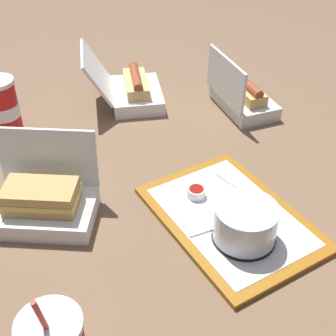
{
  "coord_description": "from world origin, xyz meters",
  "views": [
    {
      "loc": [
        0.84,
        -0.28,
        0.69
      ],
      "look_at": [
        0.05,
        -0.01,
        0.05
      ],
      "focal_mm": 50.0,
      "sensor_mm": 36.0,
      "label": 1
    }
  ],
  "objects_px": {
    "clamshell_hotdog_back": "(132,89)",
    "clamshell_hotdog_left": "(242,96)",
    "plastic_fork": "(235,185)",
    "ketchup_cup": "(196,193)",
    "cake_container": "(245,224)",
    "food_tray": "(230,218)",
    "soda_cup_back": "(3,110)",
    "clamshell_sandwich_front": "(44,202)"
  },
  "relations": [
    {
      "from": "clamshell_hotdog_left",
      "to": "soda_cup_back",
      "type": "relative_size",
      "value": 0.95
    },
    {
      "from": "clamshell_hotdog_back",
      "to": "plastic_fork",
      "type": "bearing_deg",
      "value": 13.89
    },
    {
      "from": "clamshell_hotdog_left",
      "to": "soda_cup_back",
      "type": "bearing_deg",
      "value": -94.84
    },
    {
      "from": "soda_cup_back",
      "to": "clamshell_sandwich_front",
      "type": "bearing_deg",
      "value": 9.47
    },
    {
      "from": "clamshell_sandwich_front",
      "to": "clamshell_hotdog_back",
      "type": "height_order",
      "value": "clamshell_sandwich_front"
    },
    {
      "from": "food_tray",
      "to": "ketchup_cup",
      "type": "distance_m",
      "value": 0.09
    },
    {
      "from": "soda_cup_back",
      "to": "clamshell_hotdog_back",
      "type": "bearing_deg",
      "value": 103.03
    },
    {
      "from": "food_tray",
      "to": "soda_cup_back",
      "type": "height_order",
      "value": "soda_cup_back"
    },
    {
      "from": "food_tray",
      "to": "cake_container",
      "type": "xyz_separation_m",
      "value": [
        0.07,
        -0.0,
        0.04
      ]
    },
    {
      "from": "cake_container",
      "to": "clamshell_hotdog_back",
      "type": "height_order",
      "value": "clamshell_hotdog_back"
    },
    {
      "from": "ketchup_cup",
      "to": "plastic_fork",
      "type": "distance_m",
      "value": 0.1
    },
    {
      "from": "food_tray",
      "to": "plastic_fork",
      "type": "distance_m",
      "value": 0.1
    },
    {
      "from": "cake_container",
      "to": "soda_cup_back",
      "type": "bearing_deg",
      "value": -142.09
    },
    {
      "from": "ketchup_cup",
      "to": "clamshell_hotdog_left",
      "type": "distance_m",
      "value": 0.44
    },
    {
      "from": "cake_container",
      "to": "ketchup_cup",
      "type": "distance_m",
      "value": 0.15
    },
    {
      "from": "plastic_fork",
      "to": "clamshell_hotdog_left",
      "type": "xyz_separation_m",
      "value": [
        -0.33,
        0.17,
        0.03
      ]
    },
    {
      "from": "ketchup_cup",
      "to": "soda_cup_back",
      "type": "bearing_deg",
      "value": -136.51
    },
    {
      "from": "ketchup_cup",
      "to": "plastic_fork",
      "type": "xyz_separation_m",
      "value": [
        -0.01,
        0.1,
        -0.01
      ]
    },
    {
      "from": "plastic_fork",
      "to": "clamshell_sandwich_front",
      "type": "height_order",
      "value": "clamshell_sandwich_front"
    },
    {
      "from": "ketchup_cup",
      "to": "clamshell_hotdog_back",
      "type": "height_order",
      "value": "clamshell_hotdog_back"
    },
    {
      "from": "food_tray",
      "to": "ketchup_cup",
      "type": "bearing_deg",
      "value": -148.78
    },
    {
      "from": "cake_container",
      "to": "ketchup_cup",
      "type": "height_order",
      "value": "cake_container"
    },
    {
      "from": "cake_container",
      "to": "food_tray",
      "type": "bearing_deg",
      "value": 177.98
    },
    {
      "from": "clamshell_hotdog_left",
      "to": "clamshell_sandwich_front",
      "type": "distance_m",
      "value": 0.66
    },
    {
      "from": "clamshell_hotdog_left",
      "to": "clamshell_sandwich_front",
      "type": "xyz_separation_m",
      "value": [
        0.29,
        -0.59,
        0.0
      ]
    },
    {
      "from": "plastic_fork",
      "to": "soda_cup_back",
      "type": "relative_size",
      "value": 0.48
    },
    {
      "from": "food_tray",
      "to": "cake_container",
      "type": "relative_size",
      "value": 3.28
    },
    {
      "from": "plastic_fork",
      "to": "clamshell_hotdog_left",
      "type": "bearing_deg",
      "value": 130.78
    },
    {
      "from": "clamshell_hotdog_back",
      "to": "food_tray",
      "type": "bearing_deg",
      "value": 6.65
    },
    {
      "from": "food_tray",
      "to": "cake_container",
      "type": "bearing_deg",
      "value": -2.02
    },
    {
      "from": "clamshell_hotdog_back",
      "to": "clamshell_hotdog_left",
      "type": "bearing_deg",
      "value": 64.5
    },
    {
      "from": "clamshell_hotdog_back",
      "to": "soda_cup_back",
      "type": "height_order",
      "value": "soda_cup_back"
    },
    {
      "from": "clamshell_hotdog_back",
      "to": "ketchup_cup",
      "type": "bearing_deg",
      "value": 2.12
    },
    {
      "from": "ketchup_cup",
      "to": "clamshell_hotdog_back",
      "type": "relative_size",
      "value": 0.16
    },
    {
      "from": "clamshell_sandwich_front",
      "to": "food_tray",
      "type": "bearing_deg",
      "value": 70.21
    },
    {
      "from": "food_tray",
      "to": "plastic_fork",
      "type": "xyz_separation_m",
      "value": [
        -0.09,
        0.05,
        0.01
      ]
    },
    {
      "from": "plastic_fork",
      "to": "clamshell_sandwich_front",
      "type": "bearing_deg",
      "value": -117.75
    },
    {
      "from": "ketchup_cup",
      "to": "cake_container",
      "type": "bearing_deg",
      "value": 17.29
    },
    {
      "from": "cake_container",
      "to": "ketchup_cup",
      "type": "relative_size",
      "value": 3.18
    },
    {
      "from": "food_tray",
      "to": "ketchup_cup",
      "type": "relative_size",
      "value": 10.44
    },
    {
      "from": "cake_container",
      "to": "clamshell_hotdog_left",
      "type": "distance_m",
      "value": 0.54
    },
    {
      "from": "plastic_fork",
      "to": "clamshell_hotdog_back",
      "type": "bearing_deg",
      "value": 172.17
    }
  ]
}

